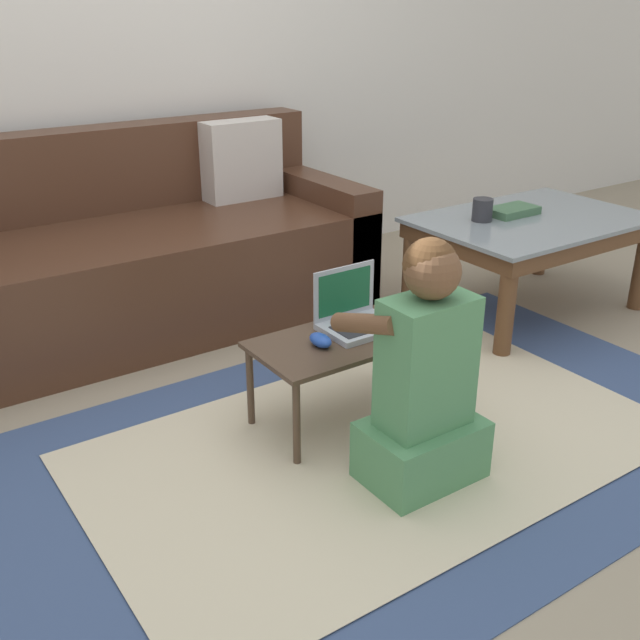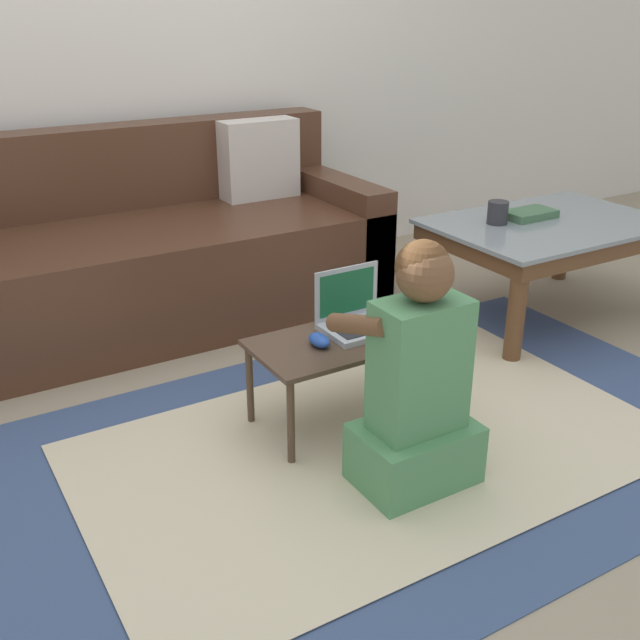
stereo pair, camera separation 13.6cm
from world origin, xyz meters
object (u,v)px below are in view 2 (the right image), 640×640
laptop_desk (343,349)px  couch (153,255)px  cup_on_table (498,213)px  book_on_table (529,214)px  computer_mouse (319,340)px  laptop (357,319)px  person_seated (417,384)px  coffee_table (547,236)px

laptop_desk → couch: bearing=100.6°
cup_on_table → couch: bearing=148.4°
cup_on_table → book_on_table: (0.18, -0.01, -0.03)m
computer_mouse → laptop: bearing=15.2°
couch → laptop_desk: couch is taller
laptop_desk → book_on_table: (1.22, 0.41, 0.18)m
couch → laptop: size_ratio=7.99×
person_seated → book_on_table: 1.47m
cup_on_table → book_on_table: cup_on_table is taller
person_seated → coffee_table: bearing=29.8°
computer_mouse → person_seated: (0.09, -0.39, 0.00)m
coffee_table → cup_on_table: size_ratio=10.26×
person_seated → cup_on_table: (1.04, 0.81, 0.16)m
laptop_desk → person_seated: size_ratio=0.79×
computer_mouse → cup_on_table: cup_on_table is taller
coffee_table → computer_mouse: (-1.35, -0.33, -0.04)m
laptop_desk → cup_on_table: (1.03, 0.41, 0.21)m
couch → computer_mouse: size_ratio=20.94×
computer_mouse → book_on_table: 1.38m
laptop_desk → person_seated: (-0.01, -0.40, 0.05)m
coffee_table → book_on_table: bearing=114.4°
coffee_table → book_on_table: 0.12m
coffee_table → laptop_desk: (-1.25, -0.33, -0.10)m
couch → laptop: couch is taller
cup_on_table → book_on_table: bearing=-1.8°
laptop_desk → person_seated: person_seated is taller
coffee_table → laptop_desk: size_ratio=1.68×
book_on_table → laptop: bearing=-162.1°
person_seated → laptop_desk: bearing=89.0°
laptop → cup_on_table: bearing=21.4°
coffee_table → cup_on_table: bearing=158.2°
laptop → book_on_table: 1.20m
couch → computer_mouse: (0.13, -1.19, 0.04)m
couch → cup_on_table: (1.26, -0.77, 0.19)m
computer_mouse → couch: bearing=96.2°
computer_mouse → person_seated: 0.40m
person_seated → book_on_table: person_seated is taller
laptop → person_seated: bearing=-101.6°
coffee_table → laptop: 1.21m
laptop → cup_on_table: 1.03m
person_seated → couch: bearing=97.7°
laptop → coffee_table: bearing=13.6°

